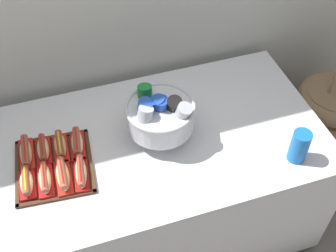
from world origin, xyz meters
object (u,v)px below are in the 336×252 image
at_px(serving_tray, 54,167).
at_px(hot_dog_7, 77,143).
at_px(cup_stack, 299,146).
at_px(hot_dog_6, 60,146).
at_px(hot_dog_1, 45,179).
at_px(punch_bowl, 160,115).
at_px(hot_dog_3, 81,173).
at_px(floor_vase, 323,128).
at_px(hot_dog_4, 26,153).
at_px(hot_dog_2, 63,175).
at_px(hot_dog_5, 43,150).
at_px(buffet_table, 153,184).
at_px(hot_dog_0, 27,183).

height_order(serving_tray, hot_dog_7, hot_dog_7).
xyz_separation_m(serving_tray, cup_stack, (1.03, -0.28, 0.07)).
relative_size(hot_dog_6, hot_dog_7, 0.96).
bearing_deg(hot_dog_1, punch_bowl, 11.92).
bearing_deg(hot_dog_3, serving_tray, 139.07).
bearing_deg(serving_tray, hot_dog_1, -119.12).
bearing_deg(floor_vase, hot_dog_4, -177.65).
bearing_deg(floor_vase, hot_dog_2, -170.97).
bearing_deg(hot_dog_4, hot_dog_7, -4.67).
bearing_deg(hot_dog_7, hot_dog_2, -119.12).
bearing_deg(floor_vase, hot_dog_5, -177.32).
relative_size(floor_vase, hot_dog_7, 6.25).
relative_size(hot_dog_2, hot_dog_5, 1.15).
height_order(hot_dog_4, hot_dog_5, same).
relative_size(hot_dog_4, hot_dog_7, 1.02).
distance_m(hot_dog_4, punch_bowl, 0.61).
relative_size(hot_dog_4, hot_dog_6, 1.07).
height_order(floor_vase, hot_dog_3, floor_vase).
relative_size(floor_vase, cup_stack, 7.10).
bearing_deg(hot_dog_4, buffet_table, -7.41).
distance_m(buffet_table, serving_tray, 0.57).
xyz_separation_m(hot_dog_1, punch_bowl, (0.54, 0.11, 0.10)).
bearing_deg(punch_bowl, hot_dog_2, -165.53).
bearing_deg(hot_dog_7, punch_bowl, -5.76).
relative_size(serving_tray, hot_dog_7, 2.13).
bearing_deg(cup_stack, floor_vase, 38.77).
xyz_separation_m(hot_dog_0, hot_dog_2, (0.15, -0.01, 0.00)).
distance_m(hot_dog_3, punch_bowl, 0.42).
bearing_deg(hot_dog_6, hot_dog_2, -94.67).
distance_m(serving_tray, hot_dog_4, 0.14).
bearing_deg(hot_dog_6, buffet_table, -8.41).
relative_size(hot_dog_0, cup_stack, 0.98).
bearing_deg(serving_tray, floor_vase, 5.81).
height_order(floor_vase, hot_dog_6, floor_vase).
bearing_deg(hot_dog_5, hot_dog_4, 175.33).
bearing_deg(serving_tray, hot_dog_0, -148.42).
distance_m(hot_dog_2, hot_dog_7, 0.18).
height_order(buffet_table, cup_stack, cup_stack).
xyz_separation_m(floor_vase, serving_tray, (-1.58, -0.16, 0.46)).
relative_size(serving_tray, hot_dog_0, 2.48).
xyz_separation_m(hot_dog_5, hot_dog_6, (0.07, -0.01, 0.00)).
distance_m(floor_vase, hot_dog_7, 1.54).
bearing_deg(floor_vase, punch_bowl, -173.38).
relative_size(hot_dog_4, hot_dog_5, 1.17).
xyz_separation_m(hot_dog_1, hot_dog_3, (0.15, -0.01, -0.00)).
bearing_deg(cup_stack, punch_bowl, 149.30).
bearing_deg(hot_dog_2, hot_dog_6, 85.33).
bearing_deg(hot_dog_5, floor_vase, 2.68).
distance_m(buffet_table, hot_dog_2, 0.58).
bearing_deg(hot_dog_2, hot_dog_4, 127.60).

